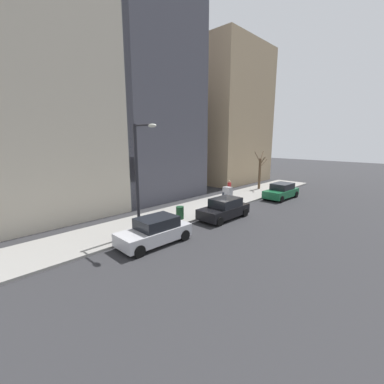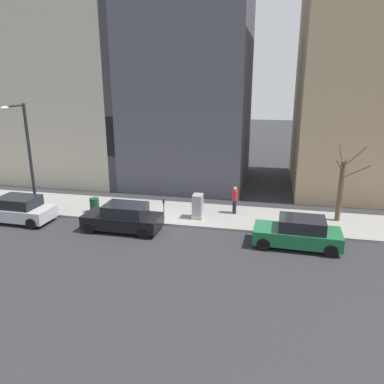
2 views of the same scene
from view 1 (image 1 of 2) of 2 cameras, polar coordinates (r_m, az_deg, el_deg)
name	(u,v)px [view 1 (image 1 of 2)]	position (r m, az deg, el deg)	size (l,w,h in m)	color
ground_plane	(225,211)	(21.21, 7.25, -4.31)	(120.00, 120.00, 0.00)	#2B2B2D
sidewalk	(206,206)	(22.39, 3.14, -3.18)	(4.00, 36.00, 0.15)	gray
parked_car_green	(281,191)	(26.95, 19.23, 0.17)	(2.05, 4.26, 1.52)	#196038
parked_car_black	(224,209)	(19.23, 7.16, -3.72)	(1.98, 4.23, 1.52)	black
parked_car_silver	(155,231)	(14.73, -8.26, -8.61)	(2.03, 4.25, 1.52)	#B7B7BC
parking_meter	(223,198)	(21.50, 6.91, -1.39)	(0.14, 0.10, 1.35)	slate
utility_box	(228,195)	(23.44, 7.90, -0.65)	(0.83, 0.61, 1.43)	#A8A399
streetlamp	(139,171)	(15.09, -11.62, 4.61)	(1.97, 0.32, 6.50)	black
bare_tree	(260,172)	(30.60, 14.84, 4.37)	(1.53, 1.97, 4.31)	brown
trash_bin	(180,213)	(18.59, -2.70, -4.61)	(0.56, 0.56, 0.90)	#14381E
pedestrian_near_meter	(229,188)	(25.73, 8.28, 0.98)	(0.38, 0.36, 1.66)	#1E1E2D
office_tower_left	(220,117)	(37.59, 6.33, 16.31)	(10.65, 10.65, 17.76)	tan
office_block_center	(140,86)	(27.88, -11.38, 22.18)	(9.48, 9.48, 21.98)	#4C4C56
office_tower_right	(14,83)	(24.77, -34.83, 19.20)	(12.48, 12.48, 19.80)	#BCB29E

